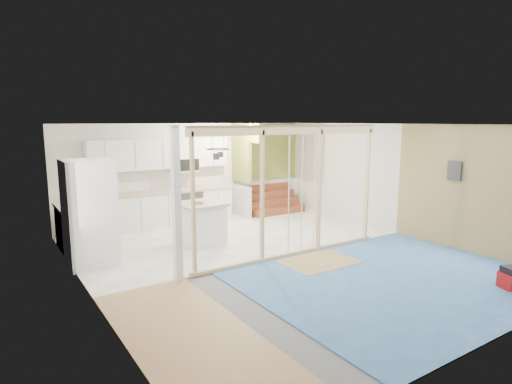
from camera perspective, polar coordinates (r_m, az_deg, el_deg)
room at (r=8.17m, az=3.15°, el=-0.18°), size 7.01×8.01×2.61m
floor_overlays at (r=8.57m, az=3.23°, el=-8.62°), size 7.00×8.00×0.03m
stud_frame at (r=7.96m, az=1.60°, el=1.80°), size 4.66×0.14×2.60m
base_cabinets at (r=10.57m, az=-15.02°, el=-2.86°), size 4.45×2.24×0.93m
upper_cabinets at (r=11.05m, az=-12.27°, el=4.87°), size 3.60×0.41×0.85m
green_partition at (r=12.34m, az=0.74°, el=1.46°), size 2.25×1.51×2.60m
pot_rack at (r=9.51m, az=-5.10°, el=5.40°), size 0.52×0.52×0.72m
sheathing_panel at (r=9.49m, az=28.00°, el=0.07°), size 0.02×4.00×2.60m
electrical_panel at (r=9.70m, az=24.93°, el=2.57°), size 0.04×0.30×0.40m
ceiling_light at (r=11.31m, az=-0.11°, el=8.84°), size 0.32×0.32×0.08m
fridge at (r=8.47m, az=-21.24°, el=-2.61°), size 0.86×0.83×1.98m
island at (r=9.37m, az=-7.43°, el=-4.23°), size 1.02×1.02×0.93m
bowl at (r=9.21m, az=-7.58°, el=-1.31°), size 0.31×0.31×0.06m
soap_bottle_a at (r=10.61m, az=-20.41°, el=0.27°), size 0.15×0.15×0.30m
soap_bottle_b at (r=11.41m, az=-8.75°, el=1.09°), size 0.11×0.11×0.19m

